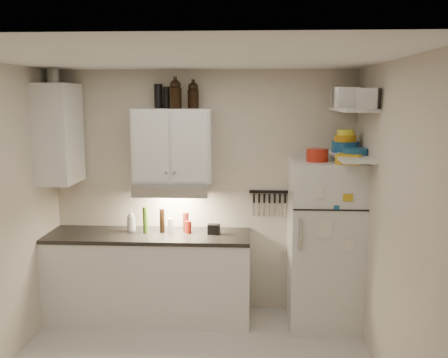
{
  "coord_description": "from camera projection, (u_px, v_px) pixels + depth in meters",
  "views": [
    {
      "loc": [
        0.5,
        -3.75,
        2.31
      ],
      "look_at": [
        0.25,
        0.9,
        1.55
      ],
      "focal_mm": 40.0,
      "sensor_mm": 36.0,
      "label": 1
    }
  ],
  "objects": [
    {
      "name": "side_cabinet",
      "position": [
        59.0,
        134.0,
        5.03
      ],
      "size": [
        0.33,
        0.55,
        1.0
      ],
      "primitive_type": "cube",
      "color": "white",
      "rests_on": "left_wall"
    },
    {
      "name": "red_jar",
      "position": [
        188.0,
        227.0,
        5.17
      ],
      "size": [
        0.07,
        0.07,
        0.13
      ],
      "primitive_type": "cylinder",
      "rotation": [
        0.0,
        0.0,
        0.09
      ],
      "color": "#A72213",
      "rests_on": "countertop"
    },
    {
      "name": "right_wall",
      "position": [
        396.0,
        232.0,
        3.8
      ],
      "size": [
        0.02,
        3.0,
        2.6
      ],
      "primitive_type": "cube",
      "color": "beige",
      "rests_on": "ground"
    },
    {
      "name": "shelf_hi",
      "position": [
        352.0,
        110.0,
        4.67
      ],
      "size": [
        0.3,
        0.95,
        0.03
      ],
      "primitive_type": "cube",
      "color": "white",
      "rests_on": "right_wall"
    },
    {
      "name": "bowl_orange",
      "position": [
        345.0,
        138.0,
        4.91
      ],
      "size": [
        0.21,
        0.21,
        0.06
      ],
      "primitive_type": "cylinder",
      "color": "#B97E11",
      "rests_on": "bowl_teal"
    },
    {
      "name": "bowl_teal",
      "position": [
        345.0,
        147.0,
        4.96
      ],
      "size": [
        0.27,
        0.27,
        0.11
      ],
      "primitive_type": "cylinder",
      "color": "#185286",
      "rests_on": "shelf_lo"
    },
    {
      "name": "soap_bottle",
      "position": [
        131.0,
        219.0,
        5.21
      ],
      "size": [
        0.13,
        0.13,
        0.26
      ],
      "primitive_type": "imported",
      "rotation": [
        0.0,
        0.0,
        0.31
      ],
      "color": "white",
      "rests_on": "countertop"
    },
    {
      "name": "oil_bottle",
      "position": [
        145.0,
        220.0,
        5.16
      ],
      "size": [
        0.06,
        0.06,
        0.28
      ],
      "primitive_type": "cylinder",
      "rotation": [
        0.0,
        0.0,
        0.17
      ],
      "color": "#3E6719",
      "rests_on": "countertop"
    },
    {
      "name": "knife_strip",
      "position": [
        269.0,
        192.0,
        5.3
      ],
      "size": [
        0.42,
        0.02,
        0.03
      ],
      "primitive_type": "cube",
      "color": "black",
      "rests_on": "back_wall"
    },
    {
      "name": "side_jar",
      "position": [
        53.0,
        76.0,
        5.03
      ],
      "size": [
        0.15,
        0.15,
        0.16
      ],
      "primitive_type": "cylinder",
      "rotation": [
        0.0,
        0.0,
        0.3
      ],
      "color": "silver",
      "rests_on": "side_cabinet"
    },
    {
      "name": "base_cabinet",
      "position": [
        149.0,
        278.0,
        5.23
      ],
      "size": [
        2.1,
        0.6,
        0.88
      ],
      "primitive_type": "cube",
      "color": "white",
      "rests_on": "floor"
    },
    {
      "name": "bowl_yellow",
      "position": [
        346.0,
        132.0,
        4.9
      ],
      "size": [
        0.17,
        0.17,
        0.05
      ],
      "primitive_type": "cylinder",
      "color": "yellow",
      "rests_on": "bowl_orange"
    },
    {
      "name": "back_wall",
      "position": [
        204.0,
        193.0,
        5.37
      ],
      "size": [
        3.2,
        0.02,
        2.6
      ],
      "primitive_type": "cube",
      "color": "beige",
      "rests_on": "ground"
    },
    {
      "name": "book_stack",
      "position": [
        350.0,
        159.0,
        4.67
      ],
      "size": [
        0.31,
        0.33,
        0.09
      ],
      "primitive_type": "cube",
      "rotation": [
        0.0,
        0.0,
        -0.42
      ],
      "color": "gold",
      "rests_on": "fridge"
    },
    {
      "name": "dutch_oven",
      "position": [
        317.0,
        155.0,
        4.82
      ],
      "size": [
        0.24,
        0.24,
        0.12
      ],
      "primitive_type": "cylinder",
      "rotation": [
        0.0,
        0.0,
        0.11
      ],
      "color": "#A72213",
      "rests_on": "fridge"
    },
    {
      "name": "shelf_lo",
      "position": [
        351.0,
        156.0,
        4.74
      ],
      "size": [
        0.3,
        0.95,
        0.03
      ],
      "primitive_type": "cube",
      "color": "white",
      "rests_on": "right_wall"
    },
    {
      "name": "countertop",
      "position": [
        148.0,
        236.0,
        5.16
      ],
      "size": [
        2.1,
        0.62,
        0.04
      ],
      "primitive_type": "cube",
      "color": "black",
      "rests_on": "base_cabinet"
    },
    {
      "name": "spice_jar",
      "position": [
        339.0,
        156.0,
        4.9
      ],
      "size": [
        0.07,
        0.07,
        0.09
      ],
      "primitive_type": "cylinder",
      "rotation": [
        0.0,
        0.0,
        -0.35
      ],
      "color": "silver",
      "rests_on": "fridge"
    },
    {
      "name": "tin_b",
      "position": [
        369.0,
        99.0,
        4.25
      ],
      "size": [
        0.23,
        0.23,
        0.18
      ],
      "primitive_type": "cube",
      "rotation": [
        0.0,
        0.0,
        -0.41
      ],
      "color": "#AAAAAD",
      "rests_on": "shelf_hi"
    },
    {
      "name": "clear_bottle",
      "position": [
        170.0,
        226.0,
        5.17
      ],
      "size": [
        0.06,
        0.06,
        0.15
      ],
      "primitive_type": "cylinder",
      "rotation": [
        0.0,
        0.0,
        -0.25
      ],
      "color": "silver",
      "rests_on": "countertop"
    },
    {
      "name": "fridge",
      "position": [
        324.0,
        244.0,
        5.03
      ],
      "size": [
        0.7,
        0.68,
        1.7
      ],
      "primitive_type": "cube",
      "color": "silver",
      "rests_on": "floor"
    },
    {
      "name": "caddy",
      "position": [
        214.0,
        229.0,
        5.13
      ],
      "size": [
        0.13,
        0.1,
        0.1
      ],
      "primitive_type": "cube",
      "rotation": [
        0.0,
        0.0,
        -0.12
      ],
      "color": "black",
      "rests_on": "countertop"
    },
    {
      "name": "ceiling",
      "position": [
        184.0,
        57.0,
        3.67
      ],
      "size": [
        3.2,
        3.0,
        0.02
      ],
      "primitive_type": "cube",
      "color": "white",
      "rests_on": "ground"
    },
    {
      "name": "stock_pot",
      "position": [
        343.0,
        97.0,
        4.93
      ],
      "size": [
        0.28,
        0.28,
        0.2
      ],
      "primitive_type": "cylinder",
      "rotation": [
        0.0,
        0.0,
        0.02
      ],
      "color": "silver",
      "rests_on": "shelf_hi"
    },
    {
      "name": "thermos_a",
      "position": [
        167.0,
        98.0,
        5.12
      ],
      "size": [
        0.08,
        0.08,
        0.22
      ],
      "primitive_type": "cylinder",
      "rotation": [
        0.0,
        0.0,
        -0.07
      ],
      "color": "black",
      "rests_on": "upper_cabinet"
    },
    {
      "name": "plates",
      "position": [
        355.0,
        151.0,
        4.74
      ],
      "size": [
        0.27,
        0.27,
        0.06
      ],
      "primitive_type": "cylinder",
      "rotation": [
        0.0,
        0.0,
        -0.06
      ],
      "color": "#185286",
      "rests_on": "shelf_lo"
    },
    {
      "name": "thermos_b",
      "position": [
        158.0,
        96.0,
        5.13
      ],
      "size": [
        0.1,
        0.1,
        0.25
      ],
      "primitive_type": "cylinder",
      "rotation": [
        0.0,
        0.0,
        -0.13
      ],
      "color": "black",
      "rests_on": "upper_cabinet"
    },
    {
      "name": "pepper_mill",
      "position": [
        186.0,
        222.0,
        5.22
      ],
      "size": [
        0.08,
        0.08,
        0.21
      ],
      "primitive_type": "cylinder",
      "rotation": [
        0.0,
        0.0,
        -0.41
      ],
      "color": "#5A271B",
      "rests_on": "countertop"
    },
    {
      "name": "upper_cabinet",
      "position": [
        173.0,
        145.0,
        5.13
      ],
      "size": [
        0.8,
        0.33,
        0.75
      ],
      "primitive_type": "cube",
      "color": "white",
      "rests_on": "back_wall"
    },
    {
      "name": "tin_a",
      "position": [
        350.0,
        98.0,
        4.57
      ],
      "size": [
        0.23,
        0.22,
        0.19
      ],
      "primitive_type": "cube",
      "rotation": [
        0.0,
        0.0,
        -0.32
      ],
      "color": "#AAAAAD",
      "rests_on": "shelf_hi"
    },
    {
      "name": "range_hood",
      "position": [
        173.0,
        188.0,
        5.13
      ],
      "size": [
        0.76,
        0.46,
        0.12
      ],
      "primitive_type": "cube",
      "color": "silver",
      "rests_on": "back_wall"
    },
    {
      "name": "vinegar_bottle",
      "position": [
        162.0,
        221.0,
        5.18
      ],
      "size": [
        0.06,
        0.06,
        0.25
      ],
      "primitive_type": "cylinder",
      "rotation": [
        0.0,
        0.0,
        -0.26
      ],
      "color": "black",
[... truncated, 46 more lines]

